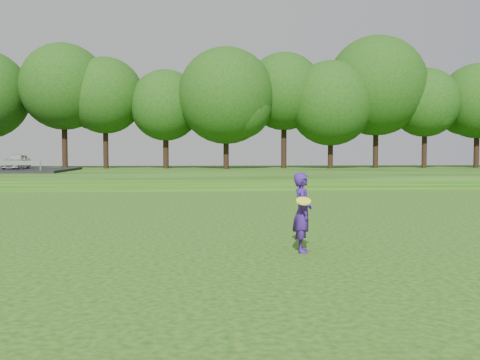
{
  "coord_description": "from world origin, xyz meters",
  "views": [
    {
      "loc": [
        -1.92,
        -9.39,
        2.08
      ],
      "look_at": [
        -0.79,
        5.55,
        1.3
      ],
      "focal_mm": 40.0,
      "sensor_mm": 36.0,
      "label": 1
    }
  ],
  "objects": [
    {
      "name": "ground",
      "position": [
        0.0,
        0.0,
        0.0
      ],
      "size": [
        140.0,
        140.0,
        0.0
      ],
      "primitive_type": "plane",
      "color": "#17400C",
      "rests_on": "ground"
    },
    {
      "name": "berm",
      "position": [
        0.0,
        34.0,
        0.3
      ],
      "size": [
        130.0,
        30.0,
        0.6
      ],
      "primitive_type": "cube",
      "color": "#17400C",
      "rests_on": "ground"
    },
    {
      "name": "walking_path",
      "position": [
        0.0,
        20.0,
        0.02
      ],
      "size": [
        130.0,
        1.6,
        0.04
      ],
      "primitive_type": "cube",
      "color": "gray",
      "rests_on": "ground"
    },
    {
      "name": "treeline",
      "position": [
        0.0,
        38.0,
        8.1
      ],
      "size": [
        104.0,
        7.0,
        15.0
      ],
      "primitive_type": null,
      "color": "#15420F",
      "rests_on": "berm"
    },
    {
      "name": "woman",
      "position": [
        0.21,
        1.55,
        0.83
      ],
      "size": [
        0.45,
        0.79,
        1.66
      ],
      "color": "#391B7A",
      "rests_on": "ground"
    }
  ]
}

